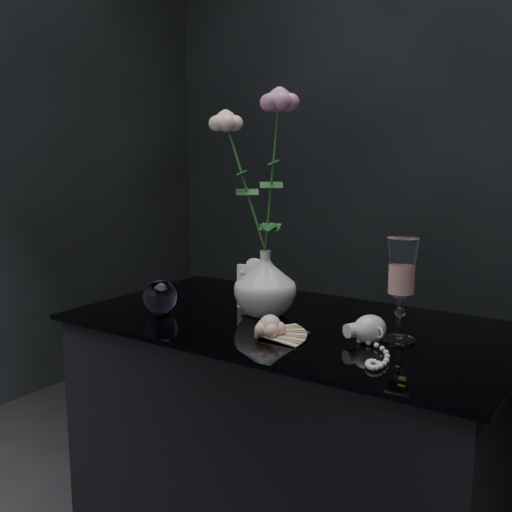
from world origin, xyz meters
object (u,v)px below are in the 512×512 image
Objects in this scene: vase at (265,283)px; loose_rose at (270,326)px; paperweight at (160,297)px; wine_glass at (401,290)px; pearl_jar at (370,328)px; picture_frame at (255,284)px.

loose_rose is at bearing -53.69° from vase.
paperweight reaches higher than loose_rose.
wine_glass is 0.10m from pearl_jar.
picture_frame reaches higher than loose_rose.
pearl_jar is at bearing 2.78° from loose_rose.
wine_glass is (0.35, -0.02, 0.03)m from vase.
picture_frame is 0.60× the size of pearl_jar.
paperweight is at bearing -145.21° from pearl_jar.
wine_glass reaches higher than picture_frame.
vase is 0.07m from picture_frame.
picture_frame is at bearing 45.48° from paperweight.
wine_glass is 0.29m from loose_rose.
picture_frame is at bearing 108.98° from loose_rose.
wine_glass is at bearing -22.01° from picture_frame.
vase is 0.73× the size of pearl_jar.
wine_glass is at bearing 64.33° from pearl_jar.
wine_glass is at bearing -3.41° from vase.
paperweight is at bearing -148.59° from vase.
loose_rose is (0.33, -0.01, -0.02)m from paperweight.
vase reaches higher than paperweight.
vase is 0.27m from paperweight.
wine_glass reaches higher than pearl_jar.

